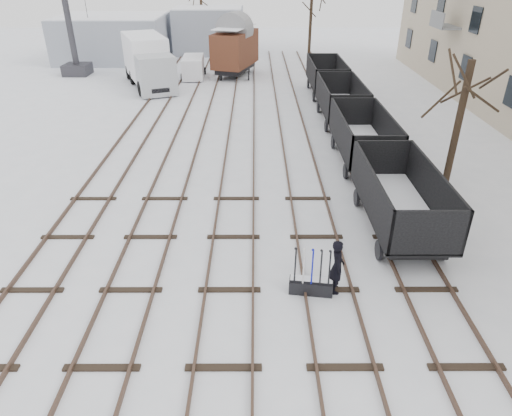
{
  "coord_description": "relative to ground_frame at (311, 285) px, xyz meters",
  "views": [
    {
      "loc": [
        0.78,
        -10.95,
        8.89
      ],
      "look_at": [
        0.82,
        3.04,
        1.2
      ],
      "focal_mm": 32.0,
      "sensor_mm": 36.0,
      "label": 1
    }
  ],
  "objects": [
    {
      "name": "freight_wagon_a",
      "position": [
        3.54,
        3.65,
        0.64
      ],
      "size": [
        2.37,
        5.92,
        2.42
      ],
      "color": "black",
      "rests_on": "ground"
    },
    {
      "name": "box_van_wagon",
      "position": [
        -3.33,
        28.96,
        2.02
      ],
      "size": [
        4.19,
        5.77,
        3.96
      ],
      "rotation": [
        0.0,
        0.0,
        -0.31
      ],
      "color": "black",
      "rests_on": "ground"
    },
    {
      "name": "ground_frame",
      "position": [
        0.0,
        0.0,
        0.0
      ],
      "size": [
        1.35,
        0.6,
        1.49
      ],
      "rotation": [
        0.0,
        0.0,
        -0.14
      ],
      "color": "black",
      "rests_on": "ground"
    },
    {
      "name": "tracks",
      "position": [
        -2.46,
        13.76,
        -0.21
      ],
      "size": [
        13.9,
        52.0,
        0.16
      ],
      "color": "black",
      "rests_on": "ground"
    },
    {
      "name": "tree_far_right",
      "position": [
        3.83,
        37.44,
        3.13
      ],
      "size": [
        0.3,
        0.3,
        6.83
      ],
      "primitive_type": "cylinder",
      "color": "black",
      "rests_on": "ground"
    },
    {
      "name": "freight_wagon_b",
      "position": [
        3.54,
        10.05,
        0.64
      ],
      "size": [
        2.37,
        5.92,
        2.42
      ],
      "color": "black",
      "rests_on": "ground"
    },
    {
      "name": "panel_van",
      "position": [
        -6.84,
        28.24,
        0.6
      ],
      "size": [
        1.87,
        3.94,
        1.7
      ],
      "rotation": [
        0.0,
        0.0,
        0.05
      ],
      "color": "white",
      "rests_on": "ground"
    },
    {
      "name": "crane",
      "position": [
        -16.99,
        29.58,
        2.44
      ],
      "size": [
        2.11,
        6.03,
        10.36
      ],
      "rotation": [
        0.0,
        0.0,
        -0.02
      ],
      "color": "#2C2C30",
      "rests_on": "ground"
    },
    {
      "name": "lorry",
      "position": [
        -9.93,
        25.32,
        1.63
      ],
      "size": [
        4.61,
        8.55,
        3.71
      ],
      "rotation": [
        0.0,
        0.0,
        0.39
      ],
      "color": "black",
      "rests_on": "ground"
    },
    {
      "name": "freight_wagon_c",
      "position": [
        3.54,
        16.45,
        0.64
      ],
      "size": [
        2.37,
        5.92,
        2.42
      ],
      "color": "black",
      "rests_on": "ground"
    },
    {
      "name": "freight_wagon_d",
      "position": [
        3.54,
        22.85,
        0.64
      ],
      "size": [
        2.37,
        5.92,
        2.42
      ],
      "color": "black",
      "rests_on": "ground"
    },
    {
      "name": "ground",
      "position": [
        -2.46,
        0.08,
        -0.28
      ],
      "size": [
        120.0,
        120.0,
        0.0
      ],
      "primitive_type": "plane",
      "color": "white",
      "rests_on": "ground"
    },
    {
      "name": "shed_left",
      "position": [
        -15.46,
        36.08,
        1.76
      ],
      "size": [
        10.0,
        8.0,
        4.1
      ],
      "color": "#949AA7",
      "rests_on": "ground"
    },
    {
      "name": "tree_far_left",
      "position": [
        -7.39,
        42.08,
        3.0
      ],
      "size": [
        0.3,
        0.3,
        6.57
      ],
      "primitive_type": "cylinder",
      "color": "black",
      "rests_on": "ground"
    },
    {
      "name": "worker",
      "position": [
        0.75,
        0.1,
        0.6
      ],
      "size": [
        0.44,
        0.66,
        1.77
      ],
      "primitive_type": "imported",
      "rotation": [
        0.0,
        0.0,
        1.54
      ],
      "color": "black",
      "rests_on": "ground"
    },
    {
      "name": "shed_right",
      "position": [
        -6.46,
        40.08,
        1.96
      ],
      "size": [
        7.0,
        6.0,
        4.5
      ],
      "color": "#949AA7",
      "rests_on": "ground"
    },
    {
      "name": "tree_near",
      "position": [
        6.78,
        7.41,
        2.43
      ],
      "size": [
        0.3,
        0.3,
        5.42
      ],
      "primitive_type": "cylinder",
      "color": "black",
      "rests_on": "ground"
    }
  ]
}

